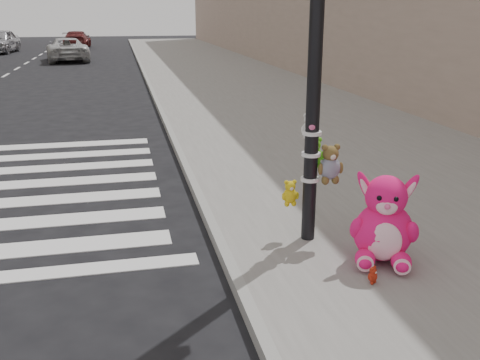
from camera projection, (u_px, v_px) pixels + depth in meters
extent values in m
cube|color=slate|center=(291.00, 114.00, 14.62)|extent=(7.00, 80.00, 0.14)
cube|color=gray|center=(164.00, 119.00, 13.91)|extent=(0.12, 80.00, 0.15)
cylinder|color=black|center=(315.00, 71.00, 5.87)|extent=(0.16, 0.16, 4.00)
cylinder|color=white|center=(310.00, 179.00, 6.25)|extent=(0.22, 0.22, 0.04)
cylinder|color=white|center=(311.00, 154.00, 6.16)|extent=(0.22, 0.22, 0.04)
cylinder|color=white|center=(312.00, 133.00, 6.08)|extent=(0.22, 0.22, 0.04)
ellipsoid|color=#FC156F|center=(365.00, 261.00, 5.66)|extent=(0.34, 0.40, 0.19)
ellipsoid|color=#FC156F|center=(401.00, 264.00, 5.59)|extent=(0.34, 0.40, 0.19)
ellipsoid|color=#FC156F|center=(383.00, 232.00, 5.82)|extent=(0.83, 0.78, 0.66)
ellipsoid|color=#F9BFD1|center=(384.00, 242.00, 5.62)|extent=(0.39, 0.27, 0.43)
sphere|color=#FC156F|center=(386.00, 196.00, 5.70)|extent=(0.60, 0.60, 0.45)
ellipsoid|color=#FC156F|center=(367.00, 189.00, 5.74)|extent=(0.32, 0.21, 0.45)
ellipsoid|color=#FC156F|center=(407.00, 191.00, 5.66)|extent=(0.32, 0.21, 0.45)
imported|color=silver|center=(67.00, 49.00, 30.35)|extent=(2.77, 4.94, 1.31)
imported|color=maroon|center=(77.00, 40.00, 40.81)|extent=(1.93, 4.48, 1.28)
imported|color=#B0B0B5|center=(0.00, 41.00, 36.14)|extent=(2.26, 4.77, 1.58)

